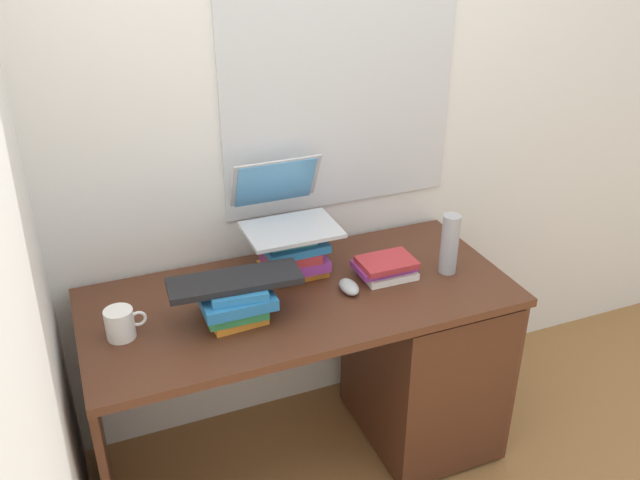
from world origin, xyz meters
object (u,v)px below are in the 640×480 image
(computer_mouse, at_px, (349,287))
(mug, at_px, (120,324))
(laptop, at_px, (285,210))
(water_bottle, at_px, (450,244))
(book_stack_tall, at_px, (292,254))
(book_stack_keyboard_riser, at_px, (235,301))
(desk, at_px, (396,354))
(book_stack_side, at_px, (386,267))
(keyboard, at_px, (235,281))

(computer_mouse, xyz_separation_m, mug, (-0.76, 0.02, 0.03))
(laptop, distance_m, water_bottle, 0.60)
(book_stack_tall, distance_m, computer_mouse, 0.24)
(book_stack_keyboard_riser, bearing_deg, book_stack_tall, 37.02)
(book_stack_keyboard_riser, distance_m, computer_mouse, 0.41)
(book_stack_keyboard_riser, xyz_separation_m, computer_mouse, (0.41, 0.02, -0.05))
(desk, relative_size, computer_mouse, 14.15)
(book_stack_side, height_order, computer_mouse, book_stack_side)
(book_stack_side, bearing_deg, computer_mouse, -164.71)
(computer_mouse, distance_m, mug, 0.76)
(desk, bearing_deg, water_bottle, -9.81)
(book_stack_tall, height_order, computer_mouse, book_stack_tall)
(book_stack_keyboard_riser, xyz_separation_m, mug, (-0.35, 0.04, -0.02))
(desk, xyz_separation_m, book_stack_side, (-0.05, 0.02, 0.38))
(keyboard, height_order, computer_mouse, keyboard)
(keyboard, distance_m, computer_mouse, 0.42)
(keyboard, bearing_deg, book_stack_keyboard_riser, -133.14)
(book_stack_tall, bearing_deg, mug, -165.25)
(desk, bearing_deg, computer_mouse, -174.53)
(desk, bearing_deg, book_stack_keyboard_riser, -176.52)
(desk, distance_m, book_stack_tall, 0.58)
(book_stack_keyboard_riser, xyz_separation_m, water_bottle, (0.79, 0.01, 0.04))
(book_stack_keyboard_riser, distance_m, mug, 0.36)
(desk, xyz_separation_m, book_stack_keyboard_riser, (-0.62, -0.04, 0.41))
(book_stack_side, distance_m, water_bottle, 0.24)
(book_stack_tall, xyz_separation_m, water_bottle, (0.52, -0.19, 0.03))
(book_stack_keyboard_riser, height_order, water_bottle, water_bottle)
(computer_mouse, bearing_deg, keyboard, -178.16)
(computer_mouse, height_order, water_bottle, water_bottle)
(laptop, relative_size, keyboard, 0.80)
(book_stack_tall, relative_size, computer_mouse, 2.17)
(book_stack_tall, relative_size, book_stack_keyboard_riser, 0.98)
(laptop, height_order, keyboard, laptop)
(laptop, xyz_separation_m, keyboard, (-0.26, -0.27, -0.08))
(desk, distance_m, keyboard, 0.78)
(desk, distance_m, mug, 1.05)
(keyboard, relative_size, computer_mouse, 4.04)
(book_stack_side, height_order, mug, mug)
(book_stack_keyboard_riser, distance_m, book_stack_side, 0.58)
(book_stack_tall, bearing_deg, desk, -24.97)
(book_stack_keyboard_riser, relative_size, keyboard, 0.55)
(laptop, bearing_deg, book_stack_tall, -88.54)
(laptop, distance_m, mug, 0.69)
(laptop, bearing_deg, book_stack_keyboard_riser, -134.48)
(laptop, bearing_deg, keyboard, -134.44)
(computer_mouse, relative_size, water_bottle, 0.46)
(computer_mouse, height_order, mug, mug)
(desk, distance_m, book_stack_keyboard_riser, 0.75)
(book_stack_keyboard_riser, bearing_deg, computer_mouse, 2.42)
(keyboard, distance_m, mug, 0.37)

